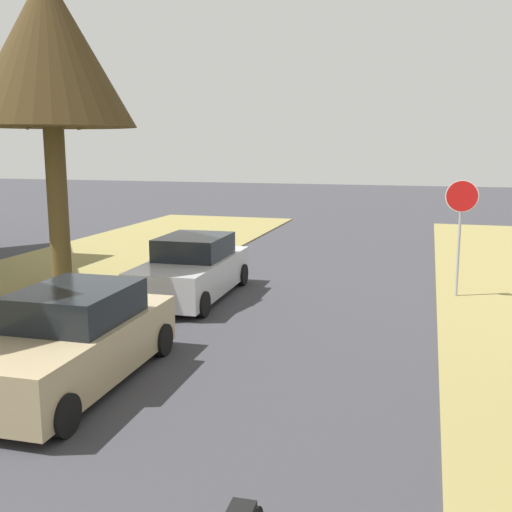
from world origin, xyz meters
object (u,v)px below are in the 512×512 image
object	(u,v)px
parked_sedan_silver	(192,269)
parked_sedan_tan	(73,341)
street_tree_left_mid_b	(49,52)
stop_sign_far	(461,213)

from	to	relation	value
parked_sedan_silver	parked_sedan_tan	bearing A→B (deg)	-87.31
parked_sedan_tan	parked_sedan_silver	bearing A→B (deg)	92.69
street_tree_left_mid_b	parked_sedan_tan	distance (m)	7.54
stop_sign_far	parked_sedan_silver	bearing A→B (deg)	-164.57
parked_sedan_tan	parked_sedan_silver	distance (m)	5.90
parked_sedan_tan	street_tree_left_mid_b	bearing A→B (deg)	125.35
street_tree_left_mid_b	parked_sedan_silver	size ratio (longest dim) A/B	1.75
parked_sedan_tan	parked_sedan_silver	size ratio (longest dim) A/B	1.00
street_tree_left_mid_b	parked_sedan_tan	size ratio (longest dim) A/B	1.75
street_tree_left_mid_b	stop_sign_far	bearing A→B (deg)	19.32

